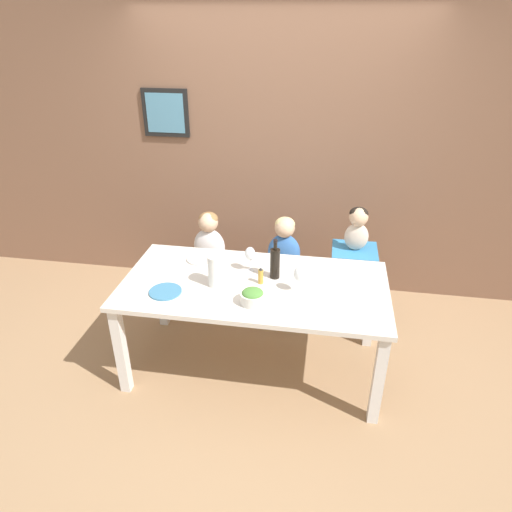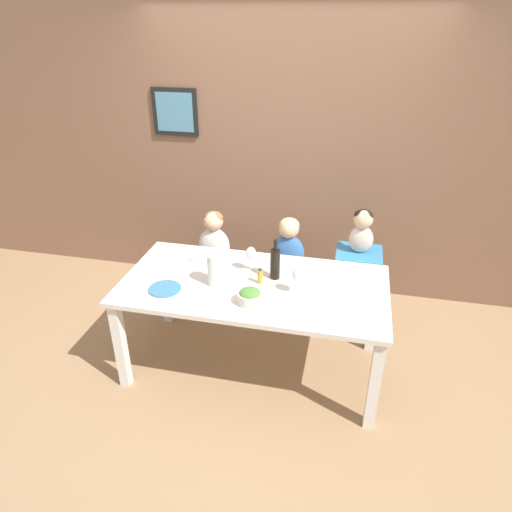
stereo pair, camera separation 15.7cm
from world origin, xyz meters
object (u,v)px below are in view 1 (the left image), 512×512
Objects in this scene: person_baby_right at (358,225)px; dinner_plate_front_left at (165,292)px; chair_far_left at (211,270)px; paper_towel_roll at (216,271)px; chair_right_highchair at (353,265)px; wine_glass_far at (250,254)px; chair_far_center at (283,276)px; salad_bowl_large at (253,296)px; person_child_left at (209,237)px; person_child_center at (284,243)px; dinner_plate_back_left at (201,259)px; wine_bottle at (275,262)px; wine_glass_near at (299,274)px.

person_baby_right is 1.60m from dinner_plate_front_left.
paper_towel_roll is at bearing -71.46° from chair_far_left.
chair_right_highchair is 1.00m from wine_glass_far.
dinner_plate_front_left is at bearing -127.26° from chair_far_center.
salad_bowl_large is at bearing -32.00° from paper_towel_roll.
paper_towel_roll is at bearing -71.49° from person_child_left.
chair_far_left and chair_far_center have the same top height.
chair_right_highchair is at bearing 54.46° from salad_bowl_large.
dinner_plate_back_left is at bearing -143.79° from person_child_center.
chair_far_left is 1.24m from chair_right_highchair.
chair_far_center is 1.27× the size of person_baby_right.
person_child_left is 0.44m from dinner_plate_back_left.
chair_far_center is at bearing 83.92° from salad_bowl_large.
paper_towel_roll is at bearing -58.96° from dinner_plate_back_left.
wine_bottle is 1.57× the size of wine_glass_near.
person_child_left is 2.16× the size of dinner_plate_front_left.
wine_glass_near is at bearing 32.74° from salad_bowl_large.
salad_bowl_large is at bearing -60.30° from person_child_left.
person_child_center is at bearing 52.78° from dinner_plate_front_left.
chair_right_highchair is at bearing -0.00° from chair_far_center.
person_baby_right is 1.91× the size of wine_glass_far.
person_child_left reaches higher than chair_far_center.
wine_glass_far reaches higher than chair_far_left.
person_child_center is at bearing 0.00° from person_child_left.
chair_far_left is 2.42× the size of wine_glass_near.
person_child_center reaches higher than wine_glass_far.
person_child_left is at bearing 179.93° from chair_right_highchair.
chair_far_center is 0.79m from person_baby_right.
person_baby_right is 1.25m from paper_towel_roll.
person_child_center is 2.16× the size of dinner_plate_front_left.
person_child_left is 1.00× the size of person_child_center.
wine_glass_far is at bearing 161.11° from wine_bottle.
person_child_left is 1.11m from salad_bowl_large.
person_baby_right reaches higher than chair_far_center.
dinner_plate_back_left is at bearing -82.93° from chair_far_left.
person_baby_right is at bearing 38.84° from paper_towel_roll.
wine_glass_near is 0.91m from dinner_plate_front_left.
paper_towel_roll reaches higher than dinner_plate_front_left.
wine_bottle reaches higher than person_child_center.
person_child_left is 2.16× the size of dinner_plate_back_left.
wine_bottle reaches higher than chair_far_left.
paper_towel_roll is at bearing 25.30° from dinner_plate_front_left.
person_baby_right is (1.23, 0.00, 0.21)m from person_child_left.
wine_glass_near and wine_glass_far have the same top height.
chair_right_highchair is at bearing -90.00° from person_baby_right.
person_child_center reaches higher than salad_bowl_large.
chair_far_left is at bearing -179.91° from person_baby_right.
chair_far_center is at bearing -179.80° from person_baby_right.
paper_towel_roll reaches higher than chair_far_left.
wine_glass_far is at bearing -15.21° from dinner_plate_back_left.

